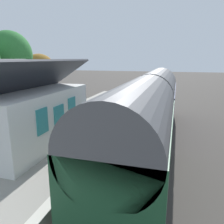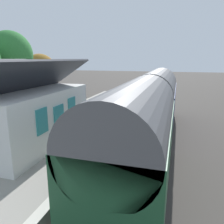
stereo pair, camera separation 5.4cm
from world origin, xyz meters
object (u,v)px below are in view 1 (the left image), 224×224
Objects in this scene: bench_near_building at (92,111)px; planter_bench_left at (87,136)px; planter_edge_far at (99,101)px; tree_distant at (40,69)px; station_building at (22,114)px; train at (150,110)px; tree_behind_building at (10,55)px; bench_platform_end at (113,100)px.

planter_bench_left is at bearing -161.49° from bench_near_building.
tree_distant is (4.67, 9.33, 2.61)m from planter_edge_far.
planter_bench_left is (0.33, -3.45, -0.92)m from station_building.
station_building is at bearing 118.29° from train.
train is 15.14m from tree_behind_building.
station_building is at bearing -149.40° from tree_distant.
train is 5.23m from bench_near_building.
station_building is at bearing 176.58° from planter_edge_far.
tree_behind_building is at bearing 68.94° from train.
tree_distant is at bearing 63.40° from planter_edge_far.
tree_behind_building is at bearing 41.62° from station_building.
station_building is 10.35× the size of planter_edge_far.
planter_edge_far is at bearing 13.37° from bench_near_building.
planter_bench_left reaches higher than planter_edge_far.
bench_near_building is 5.75m from planter_bench_left.
tree_distant reaches higher than train.
bench_near_building is 10.55m from tree_behind_building.
bench_platform_end is (4.49, -0.33, 0.00)m from bench_near_building.
bench_near_building is 13.92m from tree_distant.
tree_distant is at bearing 52.41° from train.
tree_behind_building reaches higher than train.
planter_bench_left is at bearing -171.42° from bench_platform_end.
tree_behind_building is (5.32, 13.80, 3.24)m from train.
planter_edge_far is (-0.19, 1.35, -0.11)m from bench_platform_end.
bench_platform_end is (6.96, 4.19, -0.88)m from train.
bench_near_building is at bearing 61.28° from train.
station_building reaches higher than bench_platform_end.
planter_edge_far is (6.78, 5.54, -0.99)m from train.
train is 4.09m from planter_bench_left.
planter_bench_left is 14.44m from tree_behind_building.
station_building is at bearing -138.38° from tree_behind_building.
planter_bench_left is 0.18× the size of tree_distant.
planter_edge_far is 0.09× the size of tree_behind_building.
bench_near_building is 0.25× the size of tree_distant.
tree_distant reaches higher than bench_near_building.
bench_near_building and bench_platform_end have the same top height.
planter_edge_far is 9.40m from tree_behind_building.
planter_edge_far is at bearing -79.98° from tree_behind_building.
train is 16.98× the size of planter_bench_left.
tree_behind_building is at bearing -170.17° from tree_distant.
tree_behind_building reaches higher than bench_platform_end.
bench_platform_end is at bearing -10.76° from station_building.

